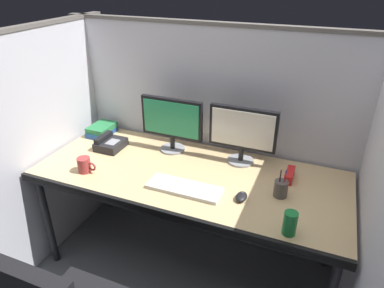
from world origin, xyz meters
name	(u,v)px	position (x,y,z in m)	size (l,w,h in m)	color
cubicle_partition_rear	(213,137)	(0.00, 0.74, 0.79)	(2.21, 0.06, 1.57)	silver
cubicle_partition_left	(49,145)	(-0.99, 0.20, 0.79)	(0.06, 1.41, 1.57)	silver
cubicle_partition_right	(369,216)	(0.99, 0.20, 0.79)	(0.06, 1.41, 1.57)	silver
desk	(188,181)	(0.00, 0.29, 0.69)	(1.90, 0.80, 0.74)	tan
monitor_left	(172,121)	(-0.22, 0.54, 0.96)	(0.43, 0.17, 0.37)	gray
monitor_right	(243,132)	(0.26, 0.56, 0.96)	(0.43, 0.17, 0.37)	gray
keyboard_main	(184,188)	(0.04, 0.13, 0.75)	(0.43, 0.15, 0.02)	silver
computer_mouse	(241,197)	(0.37, 0.16, 0.76)	(0.06, 0.10, 0.04)	black
desk_phone	(110,144)	(-0.64, 0.40, 0.77)	(0.17, 0.19, 0.09)	black
soda_can	(290,223)	(0.65, -0.01, 0.80)	(0.07, 0.07, 0.12)	#197233
coffee_mug	(85,165)	(-0.60, 0.08, 0.79)	(0.13, 0.08, 0.09)	#993333
book_stack	(102,130)	(-0.82, 0.56, 0.78)	(0.15, 0.22, 0.07)	#1E478C
red_stapler	(290,175)	(0.58, 0.47, 0.77)	(0.04, 0.15, 0.06)	red
pen_cup	(281,188)	(0.56, 0.28, 0.79)	(0.08, 0.08, 0.17)	#4C4742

